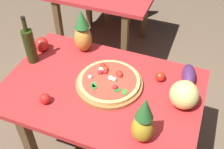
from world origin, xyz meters
name	(u,v)px	position (x,y,z in m)	size (l,w,h in m)	color
display_table	(102,98)	(0.00, 0.00, 0.68)	(1.28, 0.84, 0.78)	brown
pizza_board	(109,84)	(0.04, 0.04, 0.79)	(0.43, 0.43, 0.03)	olive
pizza	(109,80)	(0.03, 0.05, 0.82)	(0.40, 0.40, 0.06)	#E1B264
wine_bottle	(30,45)	(-0.56, 0.08, 0.91)	(0.08, 0.08, 0.36)	#20310E
pineapple_left	(143,122)	(0.35, -0.28, 0.92)	(0.12, 0.12, 0.32)	#B89223
pineapple_right	(82,33)	(-0.28, 0.32, 0.92)	(0.13, 0.13, 0.33)	#BF8635
melon	(184,95)	(0.51, 0.04, 0.86)	(0.17, 0.17, 0.17)	#E1CE70
bell_pepper	(42,44)	(-0.56, 0.21, 0.83)	(0.10, 0.10, 0.11)	red
eggplant	(189,75)	(0.51, 0.27, 0.82)	(0.20, 0.09, 0.09)	#4B2555
tomato_near_board	(45,99)	(-0.27, -0.24, 0.81)	(0.07, 0.07, 0.07)	red
tomato_by_bottle	(160,76)	(0.33, 0.20, 0.81)	(0.07, 0.07, 0.07)	red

